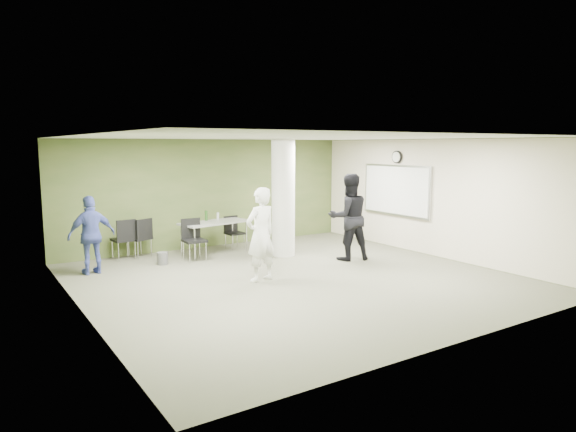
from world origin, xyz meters
TOP-DOWN VIEW (x-y plane):
  - floor at (0.00, 0.00)m, footprint 8.00×8.00m
  - ceiling at (0.00, 0.00)m, footprint 8.00×8.00m
  - wall_back at (0.00, 4.00)m, footprint 8.00×2.80m
  - wall_left at (-4.00, 0.00)m, footprint 0.02×8.00m
  - wall_right_cream at (4.00, 0.00)m, footprint 0.02×8.00m
  - column at (1.00, 2.00)m, footprint 0.56×0.56m
  - whiteboard at (3.92, 1.20)m, footprint 0.05×2.30m
  - wall_clock at (3.92, 1.20)m, footprint 0.06×0.32m
  - folding_table at (-0.32, 3.07)m, footprint 1.78×1.01m
  - wastebasket at (-1.80, 2.64)m, footprint 0.24×0.24m
  - chair_back_left at (-2.36, 3.56)m, footprint 0.52×0.52m
  - chair_back_right at (-1.97, 3.57)m, footprint 0.61×0.61m
  - chair_table_left at (-1.04, 2.68)m, footprint 0.49×0.49m
  - chair_table_right at (0.35, 3.38)m, footprint 0.45×0.45m
  - woman_white at (-0.65, 0.23)m, footprint 0.74×0.56m
  - man_black at (2.01, 0.76)m, footprint 1.15×1.01m
  - man_blue at (-3.29, 2.62)m, footprint 0.99×0.50m

SIDE VIEW (x-z plane):
  - floor at x=0.00m, z-range 0.00..0.00m
  - wastebasket at x=-1.80m, z-range 0.00..0.28m
  - chair_table_right at x=0.35m, z-range 0.07..0.91m
  - chair_back_right at x=-1.97m, z-range 0.08..1.02m
  - chair_back_left at x=-2.36m, z-range 0.08..1.04m
  - chair_table_left at x=-1.04m, z-range 0.08..1.05m
  - folding_table at x=-0.32m, z-range 0.23..1.27m
  - man_blue at x=-3.29m, z-range 0.00..1.63m
  - woman_white at x=-0.65m, z-range 0.00..1.85m
  - man_black at x=2.01m, z-range 0.00..2.00m
  - wall_back at x=0.00m, z-range 1.39..1.41m
  - wall_left at x=-4.00m, z-range 0.00..2.80m
  - wall_right_cream at x=4.00m, z-range 0.00..2.80m
  - column at x=1.00m, z-range 0.00..2.80m
  - whiteboard at x=3.92m, z-range 0.85..2.15m
  - wall_clock at x=3.92m, z-range 2.19..2.51m
  - ceiling at x=0.00m, z-range 2.80..2.80m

